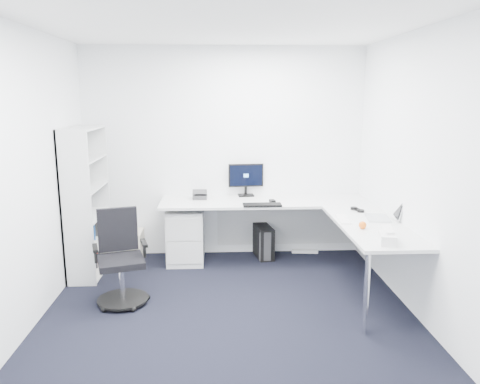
{
  "coord_description": "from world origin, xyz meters",
  "views": [
    {
      "loc": [
        -0.1,
        -3.95,
        2.09
      ],
      "look_at": [
        0.15,
        1.05,
        1.05
      ],
      "focal_mm": 35.0,
      "sensor_mm": 36.0,
      "label": 1
    }
  ],
  "objects_px": {
    "l_desk": "(272,239)",
    "task_chair": "(121,259)",
    "laptop": "(378,208)",
    "bookshelf": "(87,202)",
    "monitor": "(246,180)"
  },
  "relations": [
    {
      "from": "l_desk",
      "to": "task_chair",
      "type": "xyz_separation_m",
      "value": [
        -1.62,
        -0.84,
        0.08
      ]
    },
    {
      "from": "l_desk",
      "to": "laptop",
      "type": "relative_size",
      "value": 7.97
    },
    {
      "from": "task_chair",
      "to": "l_desk",
      "type": "bearing_deg",
      "value": 10.77
    },
    {
      "from": "bookshelf",
      "to": "laptop",
      "type": "bearing_deg",
      "value": -11.2
    },
    {
      "from": "bookshelf",
      "to": "l_desk",
      "type": "bearing_deg",
      "value": -1.32
    },
    {
      "from": "l_desk",
      "to": "monitor",
      "type": "bearing_deg",
      "value": 113.38
    },
    {
      "from": "laptop",
      "to": "monitor",
      "type": "bearing_deg",
      "value": 147.0
    },
    {
      "from": "task_chair",
      "to": "monitor",
      "type": "bearing_deg",
      "value": 30.86
    },
    {
      "from": "l_desk",
      "to": "task_chair",
      "type": "distance_m",
      "value": 1.83
    },
    {
      "from": "l_desk",
      "to": "bookshelf",
      "type": "relative_size",
      "value": 1.56
    },
    {
      "from": "bookshelf",
      "to": "laptop",
      "type": "height_order",
      "value": "bookshelf"
    },
    {
      "from": "monitor",
      "to": "task_chair",
      "type": "bearing_deg",
      "value": -137.23
    },
    {
      "from": "bookshelf",
      "to": "monitor",
      "type": "relative_size",
      "value": 3.82
    },
    {
      "from": "bookshelf",
      "to": "task_chair",
      "type": "bearing_deg",
      "value": -58.19
    },
    {
      "from": "l_desk",
      "to": "laptop",
      "type": "xyz_separation_m",
      "value": [
        1.06,
        -0.59,
        0.52
      ]
    }
  ]
}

